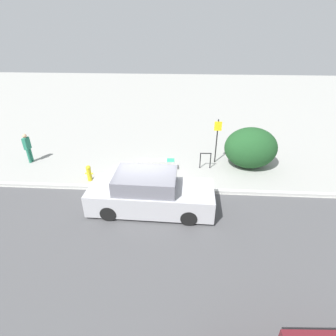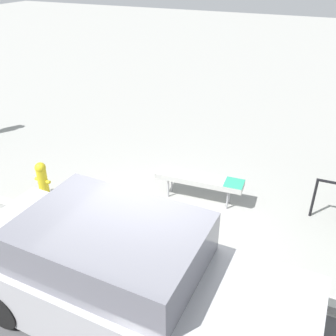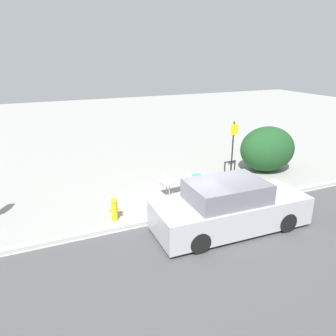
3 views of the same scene
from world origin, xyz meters
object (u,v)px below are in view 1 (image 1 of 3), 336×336
Objects in this scene: sign_post at (217,137)px; bike_rack at (205,159)px; bench at (156,161)px; parked_car_near at (150,194)px; fire_hydrant at (89,173)px; pedestrian at (28,147)px.

bike_rack is at bearing -129.83° from sign_post.
bench is 3.06m from parked_car_near.
bench is 2.31× the size of fire_hydrant.
sign_post is 0.49× the size of parked_car_near.
parked_car_near is (-2.86, -4.08, -0.70)m from sign_post.
bike_rack is 8.97m from pedestrian.
bike_rack is 1.08× the size of fire_hydrant.
parked_car_near is (-2.31, -3.42, 0.19)m from bike_rack.
fire_hydrant is (-5.87, -2.17, -0.98)m from sign_post.
bench is 6.62m from pedestrian.
bike_rack reaches higher than bench.
pedestrian is (-8.97, 0.11, 0.33)m from bike_rack.
parked_car_near is (3.02, -1.91, 0.28)m from fire_hydrant.
parked_car_near reaches higher than fire_hydrant.
parked_car_near is at bearing -124.99° from sign_post.
fire_hydrant is at bearing -162.56° from bench.
bike_rack is at bearing 15.90° from fire_hydrant.
bench is 3.17m from fire_hydrant.
pedestrian is 0.33× the size of parked_car_near.
bike_rack is 1.23m from sign_post.
bench is 3.23m from sign_post.
bench is at bearing -171.11° from bike_rack.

